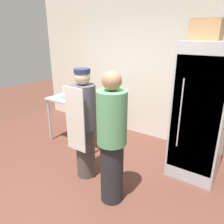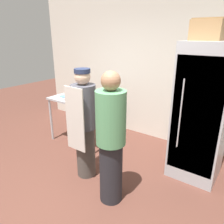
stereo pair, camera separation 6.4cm
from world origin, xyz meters
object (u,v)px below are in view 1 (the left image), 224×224
at_px(cardboard_storage_box, 206,30).
at_px(person_customer, 112,140).
at_px(blender_pitcher, 82,88).
at_px(person_baker, 84,124).
at_px(refrigerator, 200,113).
at_px(donut_box, 65,97).

xyz_separation_m(cardboard_storage_box, person_customer, (-0.62, -1.31, -1.26)).
relative_size(blender_pitcher, person_baker, 0.17).
xyz_separation_m(refrigerator, person_customer, (-0.71, -1.21, -0.13)).
relative_size(donut_box, person_baker, 0.17).
distance_m(donut_box, person_customer, 1.82).
bearing_deg(person_baker, person_customer, -18.41).
distance_m(person_baker, person_customer, 0.66).
bearing_deg(donut_box, cardboard_storage_box, 12.84).
bearing_deg(refrigerator, person_customer, -120.44).
relative_size(blender_pitcher, person_customer, 0.16).
distance_m(blender_pitcher, cardboard_storage_box, 2.51).
height_order(refrigerator, person_customer, refrigerator).
relative_size(person_baker, person_customer, 0.96).
bearing_deg(person_baker, cardboard_storage_box, 41.47).
distance_m(refrigerator, blender_pitcher, 2.35).
height_order(blender_pitcher, person_customer, person_customer).
distance_m(donut_box, person_baker, 1.17).
bearing_deg(person_customer, person_baker, 161.59).
bearing_deg(person_customer, blender_pitcher, 141.54).
distance_m(blender_pitcher, person_customer, 2.09).
height_order(cardboard_storage_box, person_baker, cardboard_storage_box).
relative_size(blender_pitcher, cardboard_storage_box, 0.69).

